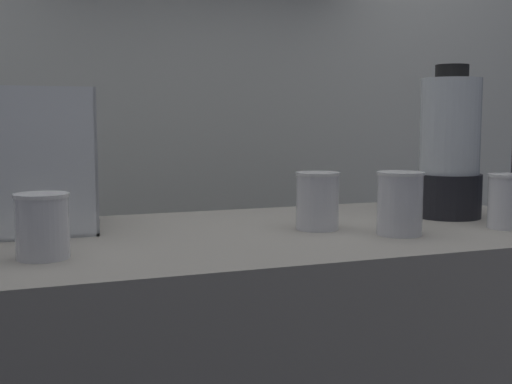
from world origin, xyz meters
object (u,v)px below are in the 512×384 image
object	(u,v)px
blender_pitcher	(449,151)
juice_cup_orange_far_right	(507,205)
juice_cup_carrot_left	(43,230)
carrot_display_bin	(6,188)
juice_cup_mango_middle	(317,204)
juice_cup_orange_right	(400,207)

from	to	relation	value
blender_pitcher	juice_cup_orange_far_right	size ratio (longest dim) A/B	3.08
blender_pitcher	juice_cup_carrot_left	size ratio (longest dim) A/B	3.25
carrot_display_bin	blender_pitcher	xyz separation A→B (m)	(0.96, -0.15, 0.07)
blender_pitcher	juice_cup_mango_middle	world-z (taller)	blender_pitcher
blender_pitcher	juice_cup_orange_right	world-z (taller)	blender_pitcher
carrot_display_bin	juice_cup_carrot_left	distance (m)	0.31
juice_cup_orange_far_right	juice_cup_orange_right	bearing A→B (deg)	177.32
carrot_display_bin	juice_cup_mango_middle	bearing A→B (deg)	-18.25
blender_pitcher	juice_cup_mango_middle	distance (m)	0.37
carrot_display_bin	juice_cup_orange_far_right	world-z (taller)	carrot_display_bin
juice_cup_carrot_left	juice_cup_mango_middle	xyz separation A→B (m)	(0.54, 0.10, 0.01)
carrot_display_bin	juice_cup_mango_middle	size ratio (longest dim) A/B	2.70
juice_cup_carrot_left	juice_cup_orange_right	bearing A→B (deg)	-1.07
juice_cup_mango_middle	juice_cup_orange_right	bearing A→B (deg)	-43.15
carrot_display_bin	juice_cup_orange_right	world-z (taller)	carrot_display_bin
carrot_display_bin	blender_pitcher	size ratio (longest dim) A/B	0.92
juice_cup_carrot_left	juice_cup_orange_right	distance (m)	0.67
juice_cup_carrot_left	juice_cup_orange_right	size ratio (longest dim) A/B	0.86
juice_cup_mango_middle	juice_cup_orange_far_right	bearing A→B (deg)	-18.74
carrot_display_bin	juice_cup_carrot_left	world-z (taller)	carrot_display_bin
carrot_display_bin	juice_cup_mango_middle	world-z (taller)	carrot_display_bin
carrot_display_bin	juice_cup_orange_right	distance (m)	0.79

